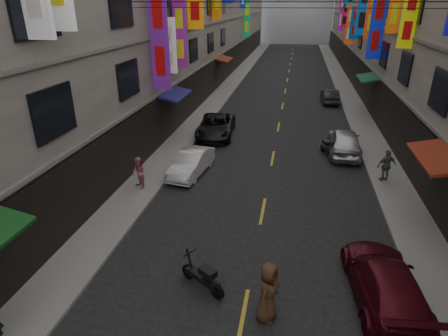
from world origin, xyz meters
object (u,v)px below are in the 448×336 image
at_px(car_right_near, 385,282).
at_px(pedestrian_crossing, 268,292).
at_px(scooter_far_right, 327,149).
at_px(car_right_mid, 344,141).
at_px(pedestrian_lfar, 139,173).
at_px(scooter_crossing, 203,277).
at_px(car_right_far, 330,96).
at_px(car_left_far, 216,126).
at_px(pedestrian_rfar, 387,166).
at_px(car_left_mid, 191,163).

bearing_deg(car_right_near, pedestrian_crossing, 16.41).
bearing_deg(pedestrian_crossing, scooter_far_right, 6.36).
distance_m(car_right_mid, pedestrian_lfar, 11.94).
relative_size(car_right_near, pedestrian_lfar, 2.98).
bearing_deg(scooter_crossing, car_right_far, 20.85).
height_order(car_left_far, car_right_near, car_left_far).
bearing_deg(pedestrian_crossing, car_left_far, 34.06).
xyz_separation_m(car_right_far, pedestrian_rfar, (1.61, -16.02, 0.32)).
distance_m(scooter_far_right, car_right_near, 11.56).
distance_m(scooter_far_right, car_left_mid, 8.05).
height_order(scooter_crossing, car_left_far, car_left_far).
bearing_deg(car_right_far, pedestrian_crossing, 79.12).
distance_m(scooter_crossing, pedestrian_rfar, 11.34).
height_order(scooter_far_right, car_right_far, car_right_far).
xyz_separation_m(scooter_far_right, car_right_mid, (0.94, 0.56, 0.31)).
bearing_deg(car_left_far, pedestrian_rfar, -33.61).
xyz_separation_m(scooter_far_right, pedestrian_crossing, (-2.40, -12.85, 0.48)).
relative_size(car_right_near, car_right_mid, 1.03).
relative_size(car_right_far, pedestrian_rfar, 2.27).
distance_m(car_left_far, car_right_near, 15.95).
bearing_deg(scooter_crossing, scooter_far_right, 12.76).
xyz_separation_m(car_left_mid, pedestrian_lfar, (-1.91, -2.23, 0.27)).
distance_m(scooter_crossing, pedestrian_lfar, 7.48).
bearing_deg(car_left_far, car_right_far, 48.73).
distance_m(scooter_crossing, car_right_far, 25.51).
bearing_deg(scooter_far_right, car_right_near, 75.94).
distance_m(scooter_far_right, pedestrian_crossing, 13.08).
distance_m(car_left_far, car_right_far, 13.30).
distance_m(scooter_far_right, car_left_far, 7.42).
relative_size(car_left_mid, pedestrian_rfar, 2.30).
height_order(pedestrian_lfar, pedestrian_rfar, pedestrian_rfar).
xyz_separation_m(car_left_far, car_right_far, (8.00, 10.62, -0.07)).
height_order(scooter_crossing, pedestrian_crossing, pedestrian_crossing).
bearing_deg(car_right_near, car_left_mid, -49.02).
xyz_separation_m(car_left_mid, pedestrian_rfar, (9.61, 0.75, 0.32)).
xyz_separation_m(car_left_far, car_right_near, (8.00, -13.80, -0.02)).
height_order(scooter_crossing, pedestrian_rfar, pedestrian_rfar).
bearing_deg(scooter_far_right, pedestrian_rfar, 110.52).
bearing_deg(car_right_mid, pedestrian_rfar, 114.46).
bearing_deg(pedestrian_crossing, pedestrian_rfar, -10.02).
bearing_deg(car_left_mid, scooter_far_right, 35.84).
bearing_deg(scooter_far_right, scooter_crossing, 50.99).
bearing_deg(car_right_near, scooter_far_right, -90.63).
bearing_deg(car_right_near, car_right_mid, -95.29).
relative_size(car_right_far, pedestrian_lfar, 2.42).
relative_size(scooter_crossing, car_left_far, 0.32).
xyz_separation_m(car_left_mid, pedestrian_crossing, (4.66, -8.98, 0.30)).
bearing_deg(car_right_far, car_right_near, 86.51).
bearing_deg(pedestrian_rfar, car_right_near, 57.17).
bearing_deg(car_right_mid, car_left_far, -11.27).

